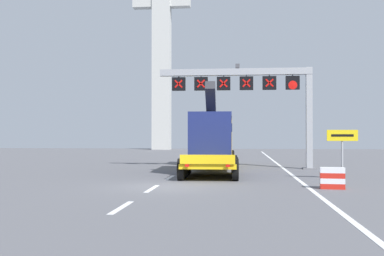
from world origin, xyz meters
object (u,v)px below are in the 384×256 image
at_px(crash_barrier_striped, 332,178).
at_px(bridge_pylon_distant, 162,29).
at_px(overhead_lane_gantry, 254,88).
at_px(heavy_haul_truck_yellow, 213,139).
at_px(exit_sign_yellow, 342,142).

distance_m(crash_barrier_striped, bridge_pylon_distant, 56.81).
height_order(overhead_lane_gantry, crash_barrier_striped, overhead_lane_gantry).
bearing_deg(heavy_haul_truck_yellow, exit_sign_yellow, -41.65).
relative_size(heavy_haul_truck_yellow, bridge_pylon_distant, 0.38).
distance_m(heavy_haul_truck_yellow, bridge_pylon_distant, 45.52).
xyz_separation_m(overhead_lane_gantry, heavy_haul_truck_yellow, (-2.74, -1.12, -3.47)).
relative_size(overhead_lane_gantry, heavy_haul_truck_yellow, 0.74).
distance_m(overhead_lane_gantry, bridge_pylon_distant, 44.05).
bearing_deg(exit_sign_yellow, bridge_pylon_distant, 110.14).
height_order(heavy_haul_truck_yellow, exit_sign_yellow, heavy_haul_truck_yellow).
distance_m(overhead_lane_gantry, exit_sign_yellow, 9.14).
bearing_deg(bridge_pylon_distant, crash_barrier_striped, -72.67).
xyz_separation_m(overhead_lane_gantry, exit_sign_yellow, (4.21, -7.30, -3.52)).
bearing_deg(overhead_lane_gantry, bridge_pylon_distant, 108.18).
height_order(overhead_lane_gantry, bridge_pylon_distant, bridge_pylon_distant).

